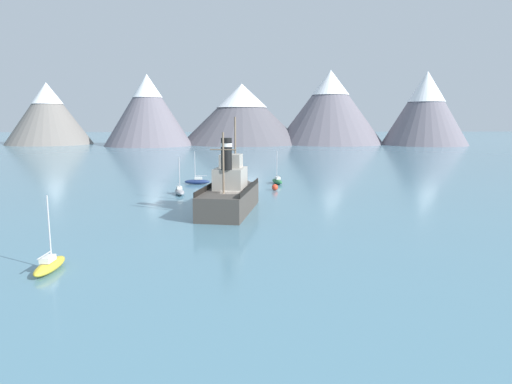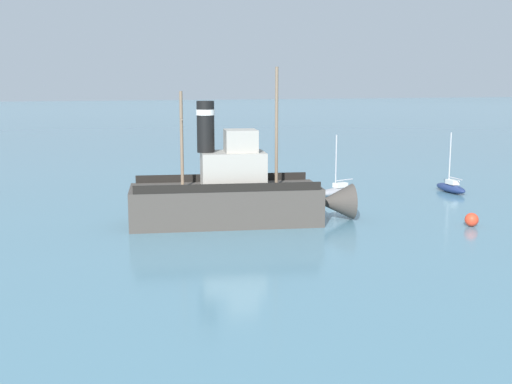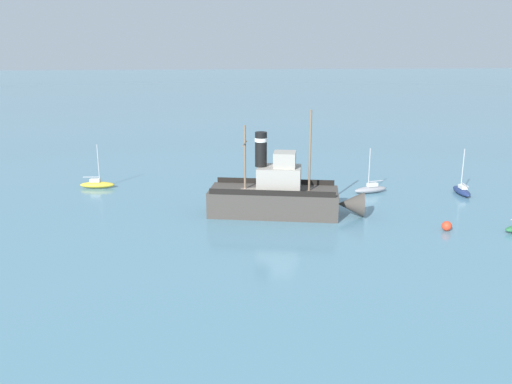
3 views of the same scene
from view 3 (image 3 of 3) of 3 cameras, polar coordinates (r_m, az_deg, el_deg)
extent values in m
plane|color=teal|center=(50.85, -0.11, -2.51)|extent=(600.00, 600.00, 0.00)
cube|color=#423D38|center=(51.02, 1.85, -1.04)|extent=(6.74, 12.64, 2.40)
cone|color=#423D38|center=(51.02, 9.94, -1.27)|extent=(2.79, 2.83, 2.35)
cube|color=#9E998E|center=(50.39, 2.44, 1.45)|extent=(3.75, 4.53, 2.20)
cube|color=#9E998E|center=(49.96, 3.04, 3.44)|extent=(2.56, 2.40, 1.40)
cylinder|color=black|center=(49.95, 0.53, 4.51)|extent=(1.10, 1.10, 3.20)
cylinder|color=silver|center=(49.79, 0.53, 5.52)|extent=(1.16, 1.16, 0.35)
cylinder|color=#75604C|center=(49.72, 5.71, 4.33)|extent=(0.20, 0.20, 7.50)
cylinder|color=#75604C|center=(50.27, -1.18, 3.65)|extent=(0.20, 0.20, 6.00)
cylinder|color=#75604C|center=(50.02, -1.19, 5.13)|extent=(2.57, 0.64, 0.12)
cube|color=black|center=(52.72, 2.05, 1.13)|extent=(2.43, 11.19, 0.50)
cube|color=black|center=(48.56, 1.67, -0.12)|extent=(2.43, 11.19, 0.50)
ellipsoid|color=gray|center=(59.82, 11.96, 0.25)|extent=(2.00, 3.95, 0.70)
cube|color=silver|center=(59.79, 12.15, 0.75)|extent=(0.89, 1.22, 0.36)
cylinder|color=#B7B7BC|center=(59.09, 11.84, 2.52)|extent=(0.10, 0.10, 4.20)
cylinder|color=#B7B7BC|center=(59.91, 12.50, 1.13)|extent=(0.52, 1.76, 0.08)
ellipsoid|color=navy|center=(61.96, 20.83, 0.08)|extent=(3.85, 1.31, 0.70)
cube|color=silver|center=(61.66, 20.95, 0.51)|extent=(1.13, 0.70, 0.36)
cylinder|color=#B7B7BC|center=(61.68, 20.94, 2.35)|extent=(0.10, 0.10, 4.20)
cylinder|color=#B7B7BC|center=(61.22, 21.12, 0.75)|extent=(1.80, 0.18, 0.08)
ellipsoid|color=gold|center=(63.06, -16.36, 0.73)|extent=(1.35, 3.86, 0.70)
cube|color=silver|center=(62.99, -16.57, 1.19)|extent=(0.71, 1.14, 0.36)
cylinder|color=#B7B7BC|center=(62.44, -16.26, 2.91)|extent=(0.10, 0.10, 4.20)
cylinder|color=#B7B7BC|center=(63.01, -16.95, 1.51)|extent=(0.20, 1.80, 0.08)
sphere|color=red|center=(49.52, 19.44, -3.39)|extent=(0.86, 0.86, 0.86)
camera|label=1|loc=(63.47, -45.79, 5.40)|focal=32.00mm
camera|label=2|loc=(13.27, -30.84, -17.39)|focal=45.00mm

